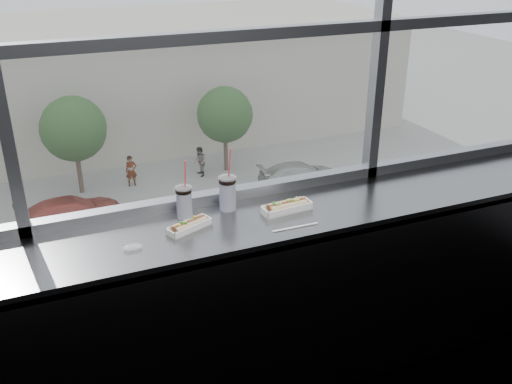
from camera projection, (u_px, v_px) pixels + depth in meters
name	position (u px, v px, depth m)	size (l,w,h in m)	color
wall_back_lower	(219.00, 284.00, 3.42)	(6.00, 6.00, 0.00)	black
counter	(233.00, 227.00, 2.97)	(6.00, 0.55, 0.06)	gray
counter_fascia	(252.00, 337.00, 2.97)	(6.00, 0.04, 1.04)	gray
hotdog_tray_left	(189.00, 225.00, 2.88)	(0.25, 0.16, 0.06)	white
hotdog_tray_right	(287.00, 206.00, 3.06)	(0.28, 0.11, 0.07)	white
soda_cup_left	(184.00, 201.00, 2.97)	(0.09, 0.09, 0.33)	white
soda_cup_right	(227.00, 191.00, 3.05)	(0.10, 0.10, 0.36)	white
loose_straw	(295.00, 227.00, 2.90)	(0.01, 0.01, 0.25)	white
wrapper	(132.00, 247.00, 2.70)	(0.10, 0.07, 0.02)	silver
plaza_ground	(41.00, 119.00, 44.73)	(120.00, 120.00, 0.00)	gray
street_asphalt	(76.00, 267.00, 25.01)	(80.00, 10.00, 0.06)	black
far_sidewalk	(59.00, 196.00, 31.72)	(80.00, 6.00, 0.04)	gray
far_building	(37.00, 85.00, 38.45)	(50.00, 14.00, 8.00)	#BBB4A0
car_near_c	(123.00, 289.00, 21.71)	(5.92, 2.47, 1.97)	maroon
car_far_b	(70.00, 208.00, 28.05)	(5.92, 2.47, 1.97)	#BA3D30
car_near_e	(423.00, 222.00, 26.54)	(6.28, 2.62, 2.09)	#385BB0
car_far_c	(300.00, 171.00, 32.48)	(5.54, 2.31, 1.85)	#B8B8B0
car_near_d	(280.00, 252.00, 23.97)	(6.56, 2.73, 2.19)	white
pedestrian_d	(200.00, 159.00, 33.82)	(0.96, 0.72, 2.16)	#66605B
pedestrian_c	(131.00, 168.00, 32.53)	(0.96, 0.72, 2.17)	#66605B
tree_center	(73.00, 129.00, 30.59)	(3.56, 3.56, 5.56)	#47382B
tree_right	(225.00, 115.00, 33.70)	(3.35, 3.35, 5.23)	#47382B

